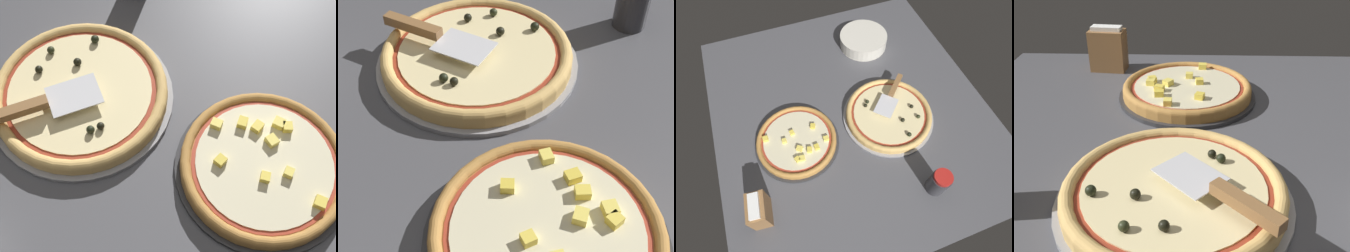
{
  "view_description": "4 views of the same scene",
  "coord_description": "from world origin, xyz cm",
  "views": [
    {
      "loc": [
        34.07,
        24.4,
        84.88
      ],
      "look_at": [
        -9.2,
        6.26,
        3.0
      ],
      "focal_mm": 50.0,
      "sensor_mm": 36.0,
      "label": 1
    },
    {
      "loc": [
        6.93,
        56.55,
        59.0
      ],
      "look_at": [
        -9.2,
        6.26,
        3.0
      ],
      "focal_mm": 50.0,
      "sensor_mm": 36.0,
      "label": 2
    },
    {
      "loc": [
        -60.67,
        25.21,
        98.23
      ],
      "look_at": [
        -9.2,
        6.26,
        3.0
      ],
      "focal_mm": 28.0,
      "sensor_mm": 36.0,
      "label": 3
    },
    {
      "loc": [
        -6.89,
        -65.21,
        43.34
      ],
      "look_at": [
        -9.2,
        6.26,
        3.0
      ],
      "focal_mm": 42.0,
      "sensor_mm": 36.0,
      "label": 4
    }
  ],
  "objects": [
    {
      "name": "pizza_back",
      "position": [
        -8.6,
        26.65,
        2.61
      ],
      "size": [
        32.6,
        32.6,
        3.88
      ],
      "color": "#B77F3D",
      "rests_on": "pizza_pan_back"
    },
    {
      "name": "napkin_holder",
      "position": [
        -32.19,
        45.71,
        6.27
      ],
      "size": [
        10.66,
        7.23,
        13.16
      ],
      "color": "olive",
      "rests_on": "ground_plane"
    },
    {
      "name": "serving_spatula",
      "position": [
        -1.32,
        -19.78,
        5.97
      ],
      "size": [
        19.76,
        19.97,
        2.0
      ],
      "color": "silver",
      "rests_on": "pizza_front"
    },
    {
      "name": "ground_plane",
      "position": [
        0.0,
        0.0,
        -1.8
      ],
      "size": [
        128.66,
        119.12,
        3.6
      ],
      "primitive_type": "cube",
      "color": "#4C4C51"
    },
    {
      "name": "pizza_pan_back",
      "position": [
        -8.56,
        26.66,
        0.5
      ],
      "size": [
        34.68,
        34.68,
        1.0
      ],
      "primitive_type": "cylinder",
      "color": "#2D2D30",
      "rests_on": "ground_plane"
    },
    {
      "name": "pizza_pan_front",
      "position": [
        -9.84,
        -14.14,
        0.5
      ],
      "size": [
        39.43,
        39.43,
        1.0
      ],
      "primitive_type": "cylinder",
      "color": "#939399",
      "rests_on": "ground_plane"
    },
    {
      "name": "pizza_front",
      "position": [
        -9.85,
        -14.15,
        2.59
      ],
      "size": [
        37.07,
        37.07,
        4.21
      ],
      "color": "#DBAD60",
      "rests_on": "pizza_pan_front"
    },
    {
      "name": "parmesan_shaker",
      "position": [
        -44.73,
        -17.24,
        5.89
      ],
      "size": [
        7.12,
        7.12,
        11.96
      ],
      "color": "#333338",
      "rests_on": "ground_plane"
    },
    {
      "name": "plate_stack",
      "position": [
        35.44,
        -20.78,
        3.15
      ],
      "size": [
        24.04,
        24.04,
        6.3
      ],
      "color": "silver",
      "rests_on": "ground_plane"
    }
  ]
}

